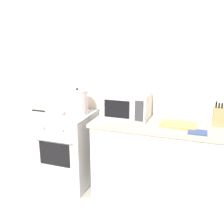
# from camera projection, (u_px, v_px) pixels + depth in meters

# --- Properties ---
(ground_plane) EXTENTS (10.00, 10.00, 0.00)m
(ground_plane) POSITION_uv_depth(u_px,v_px,m) (72.00, 216.00, 2.76)
(ground_plane) COLOR #B2ADA3
(back_wall) EXTENTS (4.40, 0.10, 2.50)m
(back_wall) POSITION_uv_depth(u_px,v_px,m) (126.00, 85.00, 3.19)
(back_wall) COLOR silver
(back_wall) RESTS_ON ground_plane
(lower_cabinet_right) EXTENTS (1.64, 0.56, 0.88)m
(lower_cabinet_right) POSITION_uv_depth(u_px,v_px,m) (168.00, 165.00, 2.91)
(lower_cabinet_right) COLOR white
(lower_cabinet_right) RESTS_ON ground_plane
(countertop_right) EXTENTS (1.70, 0.60, 0.04)m
(countertop_right) POSITION_uv_depth(u_px,v_px,m) (171.00, 126.00, 2.78)
(countertop_right) COLOR #ADA393
(countertop_right) RESTS_ON lower_cabinet_right
(stove) EXTENTS (0.60, 0.64, 0.92)m
(stove) POSITION_uv_depth(u_px,v_px,m) (67.00, 149.00, 3.28)
(stove) COLOR silver
(stove) RESTS_ON ground_plane
(stock_pot) EXTENTS (0.34, 0.26, 0.32)m
(stock_pot) POSITION_uv_depth(u_px,v_px,m) (78.00, 102.00, 3.13)
(stock_pot) COLOR beige
(stock_pot) RESTS_ON stove
(frying_pan) EXTENTS (0.43, 0.23, 0.05)m
(frying_pan) POSITION_uv_depth(u_px,v_px,m) (54.00, 113.00, 3.09)
(frying_pan) COLOR beige
(frying_pan) RESTS_ON stove
(microwave) EXTENTS (0.50, 0.37, 0.30)m
(microwave) POSITION_uv_depth(u_px,v_px,m) (127.00, 105.00, 2.95)
(microwave) COLOR silver
(microwave) RESTS_ON countertop_right
(cutting_board) EXTENTS (0.36, 0.26, 0.02)m
(cutting_board) POSITION_uv_depth(u_px,v_px,m) (178.00, 125.00, 2.73)
(cutting_board) COLOR tan
(cutting_board) RESTS_ON countertop_right
(knife_block) EXTENTS (0.13, 0.10, 0.27)m
(knife_block) POSITION_uv_depth(u_px,v_px,m) (219.00, 117.00, 2.71)
(knife_block) COLOR tan
(knife_block) RESTS_ON countertop_right
(oven_mitt) EXTENTS (0.18, 0.14, 0.02)m
(oven_mitt) POSITION_uv_depth(u_px,v_px,m) (197.00, 132.00, 2.53)
(oven_mitt) COLOR #33477A
(oven_mitt) RESTS_ON countertop_right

